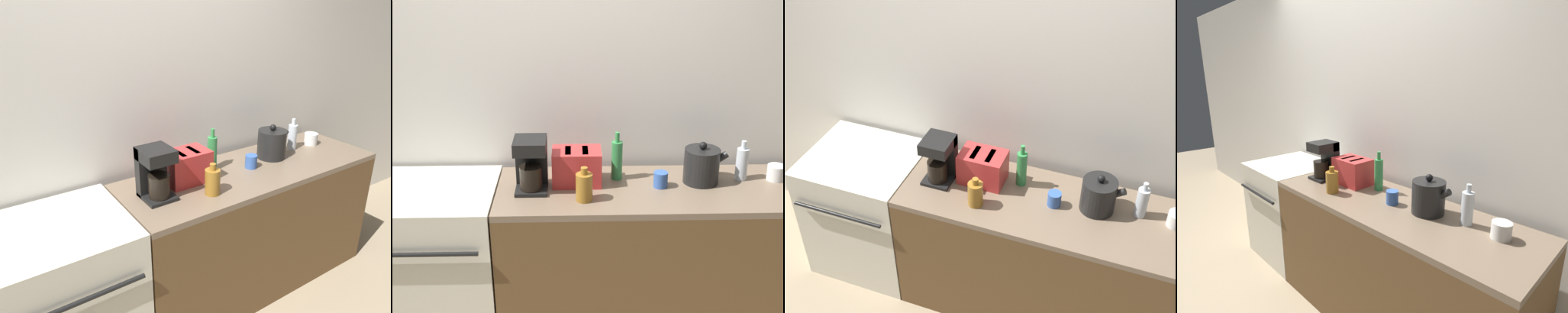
% 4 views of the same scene
% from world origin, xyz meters
% --- Properties ---
extents(ground_plane, '(12.00, 12.00, 0.00)m').
position_xyz_m(ground_plane, '(0.00, 0.00, 0.00)').
color(ground_plane, tan).
extents(wall_back, '(8.00, 0.05, 2.60)m').
position_xyz_m(wall_back, '(0.00, 0.70, 1.30)').
color(wall_back, silver).
rests_on(wall_back, ground_plane).
extents(stove, '(0.72, 0.68, 0.89)m').
position_xyz_m(stove, '(-0.63, 0.32, 0.46)').
color(stove, silver).
rests_on(stove, ground_plane).
extents(counter_block, '(1.81, 0.61, 0.89)m').
position_xyz_m(counter_block, '(0.64, 0.31, 0.45)').
color(counter_block, brown).
rests_on(counter_block, ground_plane).
extents(kettle, '(0.25, 0.20, 0.24)m').
position_xyz_m(kettle, '(0.87, 0.37, 1.00)').
color(kettle, black).
rests_on(kettle, counter_block).
extents(toaster, '(0.27, 0.19, 0.20)m').
position_xyz_m(toaster, '(0.18, 0.38, 0.99)').
color(toaster, red).
rests_on(toaster, counter_block).
extents(coffee_maker, '(0.17, 0.19, 0.30)m').
position_xyz_m(coffee_maker, '(-0.07, 0.32, 1.05)').
color(coffee_maker, black).
rests_on(coffee_maker, counter_block).
extents(bottle_amber, '(0.09, 0.09, 0.19)m').
position_xyz_m(bottle_amber, '(0.21, 0.17, 0.97)').
color(bottle_amber, '#9E6B23').
rests_on(bottle_amber, counter_block).
extents(bottle_clear, '(0.07, 0.07, 0.23)m').
position_xyz_m(bottle_clear, '(1.11, 0.40, 0.99)').
color(bottle_clear, silver).
rests_on(bottle_clear, counter_block).
extents(bottle_green, '(0.06, 0.06, 0.28)m').
position_xyz_m(bottle_green, '(0.40, 0.43, 1.01)').
color(bottle_green, '#338C47').
rests_on(bottle_green, counter_block).
extents(cup_blue, '(0.08, 0.08, 0.09)m').
position_xyz_m(cup_blue, '(0.64, 0.32, 0.94)').
color(cup_blue, '#3860B2').
rests_on(cup_blue, counter_block).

